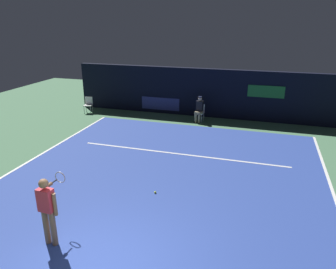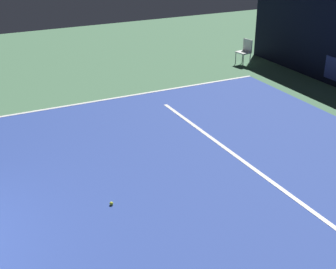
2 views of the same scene
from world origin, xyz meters
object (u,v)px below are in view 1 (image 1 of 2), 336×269
Objects in this scene: tennis_player at (48,207)px; line_judge_on_chair at (199,109)px; tennis_ball at (155,192)px; courtside_chair_near at (88,104)px.

tennis_player is 10.63m from line_judge_on_chair.
tennis_player is 25.44× the size of tennis_ball.
tennis_player is 11.54m from courtside_chair_near.
courtside_chair_near is at bearing -178.65° from line_judge_on_chair.
tennis_player is at bearing -118.73° from tennis_ball.
line_judge_on_chair is (1.36, 10.54, -0.30)m from tennis_player.
tennis_player reaches higher than line_judge_on_chair.
tennis_player is at bearing -64.20° from courtside_chair_near.
line_judge_on_chair is 19.41× the size of tennis_ball.
line_judge_on_chair reaches higher than courtside_chair_near.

